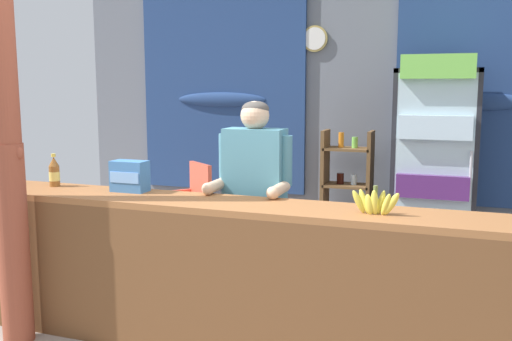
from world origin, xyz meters
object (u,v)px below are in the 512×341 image
Objects in this scene: soda_bottle_iced_tea at (54,172)px; timber_post at (7,152)px; stall_counter at (202,263)px; shopkeeper at (254,186)px; drink_fridge at (435,152)px; banana_bunch at (375,203)px; bottle_shelf_rack at (347,189)px; plastic_lawn_chair at (189,201)px; snack_box_biscuit at (130,176)px.

timber_post is at bearing -86.81° from soda_bottle_iced_tea.
stall_counter is 2.77× the size of shopkeeper.
stall_counter is at bearing -117.88° from drink_fridge.
stall_counter is at bearing -175.80° from banana_bunch.
shopkeeper reaches higher than bottle_shelf_rack.
soda_bottle_iced_tea reaches higher than plastic_lawn_chair.
soda_bottle_iced_tea is at bearing -138.98° from drink_fridge.
drink_fridge is 8.25× the size of soda_bottle_iced_tea.
drink_fridge reaches higher than stall_counter.
stall_counter reaches higher than plastic_lawn_chair.
drink_fridge is at bearing 84.28° from banana_bunch.
banana_bunch is at bearing -28.45° from shopkeeper.
plastic_lawn_chair is at bearing 84.87° from soda_bottle_iced_tea.
soda_bottle_iced_tea is 2.20m from banana_bunch.
stall_counter is at bearing -104.85° from shopkeeper.
banana_bunch is at bearing -3.30° from soda_bottle_iced_tea.
timber_post is 1.55m from shopkeeper.
drink_fridge is at bearing 58.66° from shopkeeper.
bottle_shelf_rack is at bearing 103.89° from banana_bunch.
shopkeeper is at bearing -121.34° from drink_fridge.
shopkeeper is 5.48× the size of banana_bunch.
drink_fridge reaches higher than banana_bunch.
drink_fridge is 8.01× the size of snack_box_biscuit.
snack_box_biscuit is (-0.75, -0.33, 0.07)m from shopkeeper.
stall_counter is 1.36m from timber_post.
bottle_shelf_rack reaches higher than plastic_lawn_chair.
drink_fridge is 6.78× the size of banana_bunch.
drink_fridge is 2.25m from banana_bunch.
plastic_lawn_chair is 3.80× the size of soda_bottle_iced_tea.
bottle_shelf_rack is 1.55m from plastic_lawn_chair.
snack_box_biscuit is (-1.83, -2.10, -0.00)m from drink_fridge.
timber_post reaches higher than banana_bunch.
soda_bottle_iced_tea is at bearing -179.23° from snack_box_biscuit.
drink_fridge is 0.92m from bottle_shelf_rack.
snack_box_biscuit is (-1.02, -2.23, 0.41)m from bottle_shelf_rack.
timber_post reaches higher than shopkeeper.
snack_box_biscuit is (0.59, 0.01, 0.01)m from soda_bottle_iced_tea.
shopkeeper is at bearing 23.64° from snack_box_biscuit.
soda_bottle_iced_tea is 0.82× the size of banana_bunch.
banana_bunch is (1.00, 0.07, 0.42)m from stall_counter.
bottle_shelf_rack is 2.46m from banana_bunch.
stall_counter is at bearing -99.62° from bottle_shelf_rack.
stall_counter is 18.49× the size of soda_bottle_iced_tea.
shopkeeper reaches higher than stall_counter.
snack_box_biscuit is at bearing 161.09° from stall_counter.
banana_bunch reaches higher than stall_counter.
timber_post is 0.48m from soda_bottle_iced_tea.
snack_box_biscuit reaches higher than plastic_lawn_chair.
plastic_lawn_chair is 1.82m from soda_bottle_iced_tea.
banana_bunch is (2.17, 0.31, -0.22)m from timber_post.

